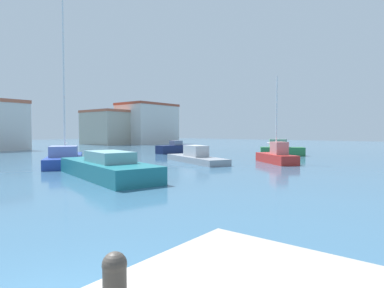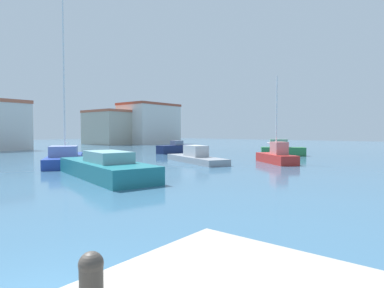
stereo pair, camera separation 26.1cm
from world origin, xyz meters
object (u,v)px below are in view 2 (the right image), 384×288
mooring_bollard (91,278)px  motorboat_grey_far_right (196,157)px  motorboat_green_center_channel (282,150)px  motorboat_teal_outer_mooring (105,168)px  sailboat_red_far_left (277,156)px  sailboat_blue_distant_east (65,157)px  motorboat_navy_behind_lamppost (175,148)px

mooring_bollard → motorboat_grey_far_right: mooring_bollard is taller
motorboat_green_center_channel → motorboat_teal_outer_mooring: size_ratio=0.53×
sailboat_red_far_left → sailboat_blue_distant_east: 17.50m
mooring_bollard → motorboat_navy_behind_lamppost: 36.08m
motorboat_green_center_channel → motorboat_navy_behind_lamppost: motorboat_green_center_channel is taller
mooring_bollard → motorboat_green_center_channel: (31.76, 11.43, -0.60)m
motorboat_teal_outer_mooring → motorboat_grey_far_right: size_ratio=1.16×
mooring_bollard → sailboat_blue_distant_east: bearing=61.4°
mooring_bollard → sailboat_blue_distant_east: size_ratio=0.04×
mooring_bollard → motorboat_grey_far_right: bearing=35.7°
mooring_bollard → motorboat_grey_far_right: (19.80, 14.23, -0.79)m
motorboat_navy_behind_lamppost → motorboat_grey_far_right: bearing=-129.4°
motorboat_green_center_channel → motorboat_navy_behind_lamppost: 12.82m
motorboat_teal_outer_mooring → motorboat_grey_far_right: motorboat_teal_outer_mooring is taller
sailboat_red_far_left → motorboat_grey_far_right: (-3.69, 5.82, -0.15)m
motorboat_navy_behind_lamppost → sailboat_blue_distant_east: size_ratio=0.37×
mooring_bollard → sailboat_red_far_left: size_ratio=0.08×
motorboat_green_center_channel → motorboat_grey_far_right: motorboat_green_center_channel is taller
mooring_bollard → sailboat_blue_distant_east: sailboat_blue_distant_east is taller
motorboat_green_center_channel → motorboat_navy_behind_lamppost: bearing=109.9°
motorboat_teal_outer_mooring → sailboat_blue_distant_east: (2.22, 8.48, 0.02)m
sailboat_red_far_left → motorboat_grey_far_right: sailboat_red_far_left is taller
motorboat_grey_far_right → motorboat_navy_behind_lamppost: bearing=50.6°
motorboat_grey_far_right → sailboat_blue_distant_east: 10.80m
motorboat_navy_behind_lamppost → sailboat_blue_distant_east: bearing=-172.0°
motorboat_green_center_channel → motorboat_teal_outer_mooring: bearing=176.6°
sailboat_red_far_left → mooring_bollard: bearing=-160.3°
motorboat_green_center_channel → sailboat_blue_distant_east: sailboat_blue_distant_east is taller
sailboat_red_far_left → sailboat_blue_distant_east: bearing=132.8°
motorboat_teal_outer_mooring → motorboat_grey_far_right: 10.54m
motorboat_teal_outer_mooring → motorboat_navy_behind_lamppost: bearing=30.7°
motorboat_teal_outer_mooring → mooring_bollard: bearing=-126.3°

